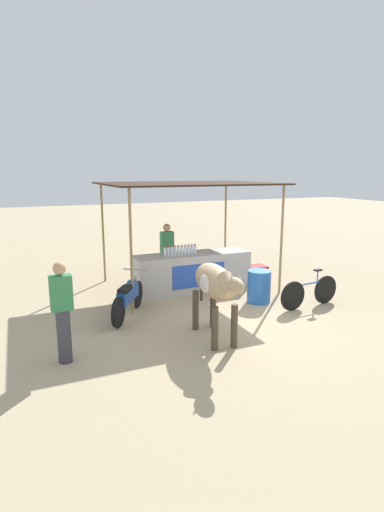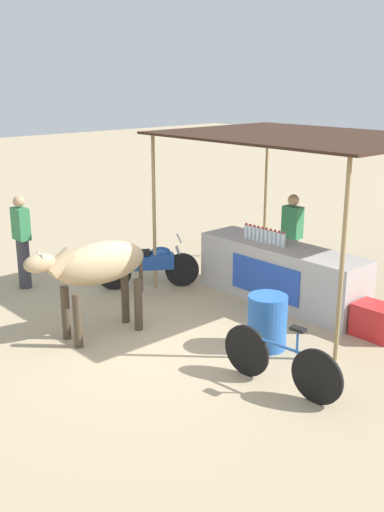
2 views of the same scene
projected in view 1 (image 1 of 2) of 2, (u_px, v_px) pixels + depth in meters
name	position (u px, v px, depth m)	size (l,w,h in m)	color
ground_plane	(234.00, 318.00, 8.36)	(60.00, 60.00, 0.00)	tan
stall_counter	(192.00, 272.00, 10.22)	(3.00, 0.82, 0.96)	#B2ADA8
stall_awning	(187.00, 187.00, 10.05)	(4.20, 3.20, 2.72)	#382319
water_bottle_row	(180.00, 250.00, 9.92)	(0.88, 0.07, 0.25)	silver
vendor_behind_counter	(167.00, 254.00, 10.66)	(0.34, 0.22, 1.65)	#383842
cooler_box	(255.00, 274.00, 10.91)	(0.60, 0.44, 0.48)	red
water_barrel	(259.00, 286.00, 9.29)	(0.54, 0.54, 0.76)	blue
cow	(215.00, 285.00, 7.08)	(0.63, 1.84, 1.44)	tan
motorcycle_parked	(128.00, 296.00, 8.39)	(1.07, 1.54, 0.90)	black
bicycle_leaning	(310.00, 292.00, 8.96)	(1.66, 0.19, 0.85)	black
passerby_on_street	(62.00, 312.00, 6.26)	(0.34, 0.22, 1.65)	#383842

